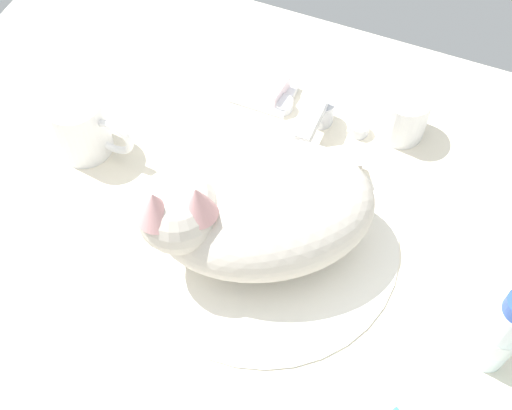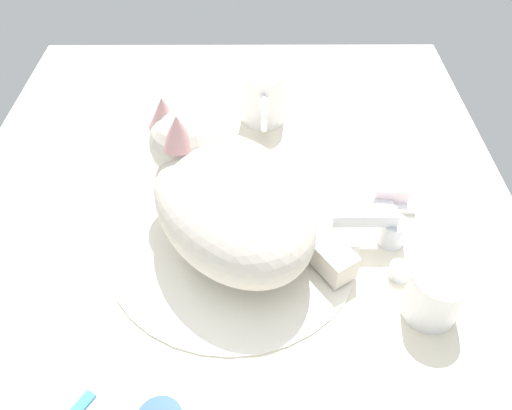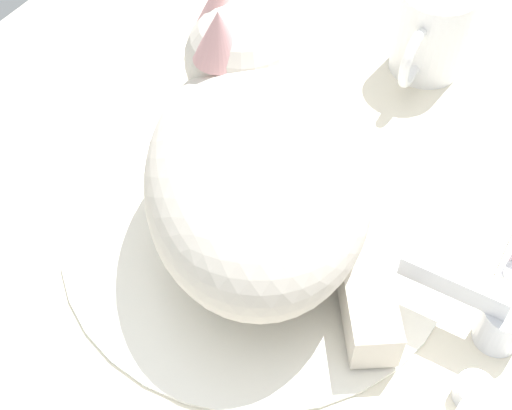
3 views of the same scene
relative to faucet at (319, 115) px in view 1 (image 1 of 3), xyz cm
name	(u,v)px [view 1 (image 1 of 3)]	position (x,y,z in cm)	size (l,w,h in cm)	color
ground_plane	(264,246)	(0.00, -20.07, -4.09)	(110.00, 82.50, 3.00)	silver
sink_basin	(264,239)	(0.00, -20.07, -2.25)	(34.21, 34.21, 0.67)	white
faucet	(319,115)	(0.00, 0.00, 0.00)	(14.21, 10.32, 5.92)	silver
cat	(252,208)	(-1.27, -20.82, 5.20)	(31.98, 30.38, 16.65)	beige
coffee_mug	(81,126)	(-28.09, -15.70, 2.00)	(11.91, 7.64, 9.18)	white
rinse_cup	(404,115)	(11.00, 3.69, 0.92)	(6.63, 6.63, 7.02)	white
soap_dish	(263,92)	(-9.44, 2.67, -1.99)	(9.00, 6.40, 1.20)	white
soap_bar	(263,84)	(-9.44, 2.67, -0.31)	(6.49, 4.81, 2.15)	silver
toothpaste_bottle	(502,333)	(29.18, -24.48, 3.99)	(4.34, 4.34, 14.10)	white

